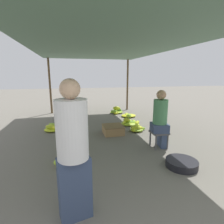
{
  "coord_description": "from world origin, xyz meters",
  "views": [
    {
      "loc": [
        -0.87,
        -1.0,
        1.58
      ],
      "look_at": [
        0.0,
        2.61,
        0.78
      ],
      "focal_mm": 28.0,
      "sensor_mm": 36.0,
      "label": 1
    }
  ],
  "objects_px": {
    "banana_pile_left_0": "(63,119)",
    "banana_pile_right_0": "(130,123)",
    "banana_pile_right_1": "(137,129)",
    "banana_pile_right_2": "(128,115)",
    "banana_pile_right_3": "(117,111)",
    "vendor_seated": "(161,119)",
    "banana_pile_left_1": "(54,128)",
    "banana_pile_left_3": "(65,160)",
    "crate_near": "(113,130)",
    "stool": "(159,134)",
    "banana_pile_left_2": "(73,145)",
    "basin_black": "(182,163)",
    "vendor_foreground": "(73,151)"
  },
  "relations": [
    {
      "from": "vendor_seated",
      "to": "banana_pile_right_0",
      "type": "xyz_separation_m",
      "value": [
        -0.04,
        1.82,
        -0.58
      ]
    },
    {
      "from": "basin_black",
      "to": "banana_pile_right_0",
      "type": "distance_m",
      "value": 2.69
    },
    {
      "from": "banana_pile_left_2",
      "to": "banana_pile_right_2",
      "type": "height_order",
      "value": "banana_pile_left_2"
    },
    {
      "from": "vendor_foreground",
      "to": "banana_pile_right_0",
      "type": "bearing_deg",
      "value": 61.6
    },
    {
      "from": "vendor_foreground",
      "to": "basin_black",
      "type": "xyz_separation_m",
      "value": [
        1.83,
        0.68,
        -0.74
      ]
    },
    {
      "from": "vendor_foreground",
      "to": "banana_pile_left_3",
      "type": "distance_m",
      "value": 1.43
    },
    {
      "from": "banana_pile_left_1",
      "to": "crate_near",
      "type": "distance_m",
      "value": 1.71
    },
    {
      "from": "banana_pile_left_2",
      "to": "banana_pile_right_0",
      "type": "distance_m",
      "value": 2.37
    },
    {
      "from": "banana_pile_left_3",
      "to": "vendor_foreground",
      "type": "bearing_deg",
      "value": -82.86
    },
    {
      "from": "stool",
      "to": "banana_pile_left_2",
      "type": "distance_m",
      "value": 1.88
    },
    {
      "from": "banana_pile_right_0",
      "to": "banana_pile_right_1",
      "type": "bearing_deg",
      "value": -93.1
    },
    {
      "from": "banana_pile_left_3",
      "to": "crate_near",
      "type": "bearing_deg",
      "value": 48.88
    },
    {
      "from": "banana_pile_left_1",
      "to": "banana_pile_left_0",
      "type": "bearing_deg",
      "value": 77.83
    },
    {
      "from": "banana_pile_left_1",
      "to": "banana_pile_left_3",
      "type": "height_order",
      "value": "banana_pile_left_1"
    },
    {
      "from": "basin_black",
      "to": "banana_pile_left_3",
      "type": "height_order",
      "value": "banana_pile_left_3"
    },
    {
      "from": "banana_pile_left_0",
      "to": "banana_pile_right_1",
      "type": "distance_m",
      "value": 2.63
    },
    {
      "from": "vendor_seated",
      "to": "banana_pile_right_3",
      "type": "bearing_deg",
      "value": 90.38
    },
    {
      "from": "banana_pile_left_1",
      "to": "banana_pile_left_3",
      "type": "relative_size",
      "value": 1.07
    },
    {
      "from": "vendor_foreground",
      "to": "banana_pile_left_0",
      "type": "bearing_deg",
      "value": 93.59
    },
    {
      "from": "basin_black",
      "to": "banana_pile_left_0",
      "type": "bearing_deg",
      "value": 119.87
    },
    {
      "from": "banana_pile_right_0",
      "to": "banana_pile_right_1",
      "type": "relative_size",
      "value": 1.28
    },
    {
      "from": "vendor_foreground",
      "to": "banana_pile_right_3",
      "type": "distance_m",
      "value": 5.46
    },
    {
      "from": "basin_black",
      "to": "banana_pile_left_0",
      "type": "height_order",
      "value": "banana_pile_left_0"
    },
    {
      "from": "banana_pile_left_2",
      "to": "crate_near",
      "type": "xyz_separation_m",
      "value": [
        1.09,
        0.81,
        0.02
      ]
    },
    {
      "from": "banana_pile_left_1",
      "to": "banana_pile_right_1",
      "type": "height_order",
      "value": "banana_pile_right_1"
    },
    {
      "from": "banana_pile_left_0",
      "to": "banana_pile_right_1",
      "type": "height_order",
      "value": "banana_pile_left_0"
    },
    {
      "from": "banana_pile_right_2",
      "to": "stool",
      "type": "bearing_deg",
      "value": -95.34
    },
    {
      "from": "banana_pile_right_2",
      "to": "banana_pile_right_3",
      "type": "bearing_deg",
      "value": 110.59
    },
    {
      "from": "banana_pile_left_0",
      "to": "banana_pile_right_0",
      "type": "relative_size",
      "value": 0.95
    },
    {
      "from": "vendor_seated",
      "to": "banana_pile_right_3",
      "type": "xyz_separation_m",
      "value": [
        -0.02,
        3.55,
        -0.56
      ]
    },
    {
      "from": "banana_pile_right_0",
      "to": "banana_pile_right_2",
      "type": "height_order",
      "value": "banana_pile_right_0"
    },
    {
      "from": "banana_pile_left_0",
      "to": "crate_near",
      "type": "xyz_separation_m",
      "value": [
        1.36,
        -1.68,
        0.04
      ]
    },
    {
      "from": "banana_pile_left_1",
      "to": "banana_pile_right_3",
      "type": "bearing_deg",
      "value": 37.74
    },
    {
      "from": "banana_pile_right_3",
      "to": "vendor_seated",
      "type": "bearing_deg",
      "value": -89.62
    },
    {
      "from": "vendor_seated",
      "to": "banana_pile_left_0",
      "type": "height_order",
      "value": "vendor_seated"
    },
    {
      "from": "stool",
      "to": "crate_near",
      "type": "distance_m",
      "value": 1.36
    },
    {
      "from": "stool",
      "to": "banana_pile_right_3",
      "type": "xyz_separation_m",
      "value": [
        -0.01,
        3.55,
        -0.2
      ]
    },
    {
      "from": "banana_pile_left_3",
      "to": "banana_pile_left_0",
      "type": "bearing_deg",
      "value": 92.17
    },
    {
      "from": "banana_pile_left_0",
      "to": "banana_pile_right_3",
      "type": "relative_size",
      "value": 1.04
    },
    {
      "from": "vendor_foreground",
      "to": "banana_pile_left_3",
      "type": "height_order",
      "value": "vendor_foreground"
    },
    {
      "from": "banana_pile_right_0",
      "to": "stool",
      "type": "bearing_deg",
      "value": -89.18
    },
    {
      "from": "banana_pile_right_0",
      "to": "crate_near",
      "type": "xyz_separation_m",
      "value": [
        -0.73,
        -0.71,
        0.05
      ]
    },
    {
      "from": "banana_pile_left_0",
      "to": "banana_pile_right_0",
      "type": "distance_m",
      "value": 2.3
    },
    {
      "from": "banana_pile_left_2",
      "to": "stool",
      "type": "bearing_deg",
      "value": -9.32
    },
    {
      "from": "crate_near",
      "to": "banana_pile_left_3",
      "type": "bearing_deg",
      "value": -131.12
    },
    {
      "from": "vendor_foreground",
      "to": "banana_pile_left_2",
      "type": "bearing_deg",
      "value": 90.08
    },
    {
      "from": "banana_pile_right_0",
      "to": "banana_pile_right_3",
      "type": "relative_size",
      "value": 1.1
    },
    {
      "from": "banana_pile_right_1",
      "to": "banana_pile_right_2",
      "type": "relative_size",
      "value": 0.91
    },
    {
      "from": "vendor_seated",
      "to": "banana_pile_left_2",
      "type": "xyz_separation_m",
      "value": [
        -1.86,
        0.3,
        -0.55
      ]
    },
    {
      "from": "banana_pile_left_0",
      "to": "banana_pile_left_2",
      "type": "xyz_separation_m",
      "value": [
        0.27,
        -2.49,
        0.03
      ]
    }
  ]
}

